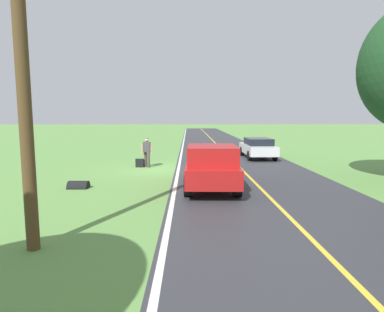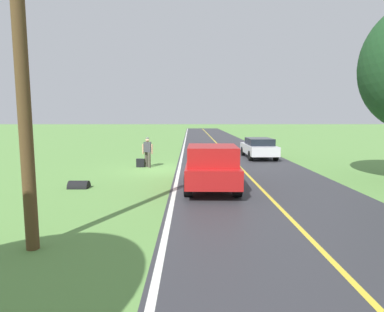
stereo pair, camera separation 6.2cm
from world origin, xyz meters
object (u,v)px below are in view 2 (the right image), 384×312
pickup_truck_passing (211,165)px  sedan_near_oncoming (259,147)px  hitchhiker_walking (148,150)px  utility_pole_roadside (22,69)px  suitcase_carried (140,163)px

pickup_truck_passing → sedan_near_oncoming: 10.26m
hitchhiker_walking → utility_pole_roadside: size_ratio=0.22×
hitchhiker_walking → pickup_truck_passing: pickup_truck_passing is taller
suitcase_carried → sedan_near_oncoming: bearing=122.3°
suitcase_carried → pickup_truck_passing: pickup_truck_passing is taller
hitchhiker_walking → sedan_near_oncoming: bearing=-151.4°
suitcase_carried → hitchhiker_walking: bearing=100.9°
hitchhiker_walking → sedan_near_oncoming: hitchhiker_walking is taller
hitchhiker_walking → utility_pole_roadside: utility_pole_roadside is taller
hitchhiker_walking → suitcase_carried: 0.85m
hitchhiker_walking → suitcase_carried: size_ratio=3.57×
utility_pole_roadside → suitcase_carried: bearing=-93.1°
hitchhiker_walking → utility_pole_roadside: bearing=84.8°
hitchhiker_walking → suitcase_carried: hitchhiker_walking is taller
sedan_near_oncoming → utility_pole_roadside: bearing=61.8°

